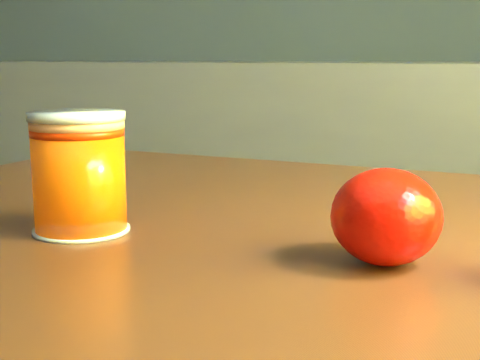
% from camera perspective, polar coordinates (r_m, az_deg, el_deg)
% --- Properties ---
extents(kitchen_counter, '(3.15, 0.60, 0.90)m').
position_cam_1_polar(kitchen_counter, '(1.95, -12.31, -3.51)').
color(kitchen_counter, '#57555B').
rests_on(kitchen_counter, ground).
extents(juice_glass, '(0.08, 0.08, 0.09)m').
position_cam_1_polar(juice_glass, '(0.55, -13.56, 0.57)').
color(juice_glass, '#E64F04').
rests_on(juice_glass, table).
extents(orange_front, '(0.09, 0.09, 0.07)m').
position_cam_1_polar(orange_front, '(0.46, 12.35, -3.08)').
color(orange_front, red).
rests_on(orange_front, table).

